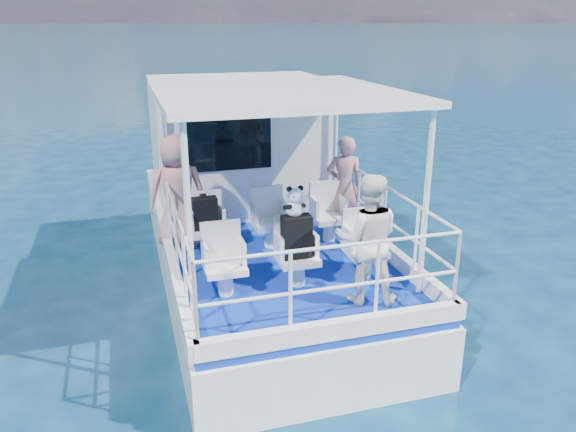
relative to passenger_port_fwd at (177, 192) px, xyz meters
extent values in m
plane|color=#082640|center=(1.25, -0.57, -1.72)|extent=(2000.00, 2000.00, 0.00)
cube|color=white|center=(1.25, 0.43, -1.72)|extent=(3.00, 7.00, 1.60)
cube|color=navy|center=(1.25, 0.43, -0.87)|extent=(2.90, 6.90, 0.10)
cube|color=white|center=(1.25, 1.73, 0.28)|extent=(2.85, 2.00, 2.20)
cube|color=white|center=(1.25, -0.77, 1.42)|extent=(3.00, 3.20, 0.08)
cylinder|color=white|center=(-0.10, -2.27, 0.28)|extent=(0.07, 0.07, 2.20)
cylinder|color=white|center=(2.60, -2.27, 0.28)|extent=(0.07, 0.07, 2.20)
cylinder|color=white|center=(-0.10, 0.63, 0.28)|extent=(0.07, 0.07, 2.20)
cylinder|color=white|center=(2.60, 0.63, 0.28)|extent=(0.07, 0.07, 2.20)
cube|color=white|center=(0.35, -0.37, -0.63)|extent=(0.48, 0.46, 0.38)
cube|color=white|center=(1.25, -0.37, -0.63)|extent=(0.48, 0.46, 0.38)
cube|color=white|center=(2.15, -0.37, -0.63)|extent=(0.48, 0.46, 0.38)
cube|color=white|center=(0.35, -1.67, -0.63)|extent=(0.48, 0.46, 0.38)
cube|color=white|center=(1.25, -1.67, -0.63)|extent=(0.48, 0.46, 0.38)
cube|color=white|center=(2.15, -1.67, -0.63)|extent=(0.48, 0.46, 0.38)
imported|color=tan|center=(0.00, 0.00, 0.00)|extent=(0.63, 0.47, 1.64)
imported|color=#CD8586|center=(2.46, -0.14, -0.07)|extent=(0.63, 0.51, 1.51)
imported|color=white|center=(1.88, -2.28, -0.06)|extent=(0.90, 0.80, 1.53)
cube|color=black|center=(0.32, -0.38, -0.22)|extent=(0.34, 0.19, 0.44)
cube|color=black|center=(1.23, -1.68, -0.18)|extent=(0.35, 0.20, 0.53)
cube|color=black|center=(0.30, -0.38, 0.03)|extent=(0.09, 0.05, 0.05)
camera|label=1|loc=(-0.65, -7.68, 2.27)|focal=35.00mm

